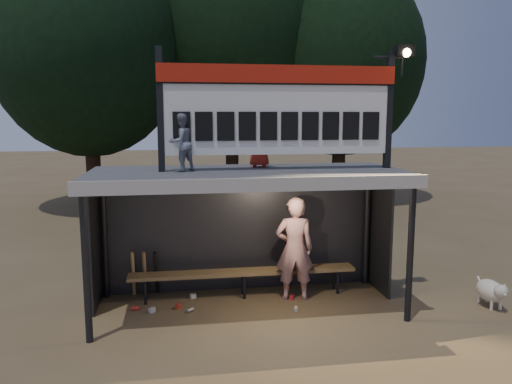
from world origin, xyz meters
TOP-DOWN VIEW (x-y plane):
  - ground at (0.00, 0.00)m, footprint 80.00×80.00m
  - player at (0.86, 0.29)m, footprint 0.70×0.49m
  - child_a at (-1.05, -0.04)m, footprint 0.56×0.54m
  - child_b at (0.26, 0.43)m, footprint 0.47×0.36m
  - dugout_shelter at (0.00, 0.24)m, footprint 5.10×2.08m
  - scoreboard_assembly at (0.56, -0.01)m, footprint 4.10×0.27m
  - bench at (0.00, 0.55)m, footprint 4.00×0.35m
  - tree_left at (-4.00, 10.00)m, footprint 6.46×6.46m
  - tree_mid at (1.00, 11.50)m, footprint 7.22×7.22m
  - tree_right at (5.00, 10.50)m, footprint 6.08×6.08m
  - dog at (4.05, -0.58)m, footprint 0.36×0.81m
  - bats at (-1.73, 0.82)m, footprint 0.48×0.33m
  - litter at (-0.69, 0.15)m, footprint 2.78×0.97m

SIDE VIEW (x-z plane):
  - ground at x=0.00m, z-range 0.00..0.00m
  - litter at x=-0.69m, z-range 0.00..0.08m
  - dog at x=4.05m, z-range 0.03..0.53m
  - bats at x=-1.73m, z-range 0.01..0.85m
  - bench at x=0.00m, z-range 0.19..0.67m
  - player at x=0.86m, z-range 0.00..1.82m
  - dugout_shelter at x=0.00m, z-range 0.69..3.01m
  - child_b at x=0.26m, z-range 2.32..3.20m
  - child_a at x=-1.05m, z-range 2.32..3.22m
  - scoreboard_assembly at x=0.56m, z-range 2.33..4.32m
  - tree_right at x=5.00m, z-range 0.83..9.55m
  - tree_left at x=-4.00m, z-range 0.88..10.15m
  - tree_mid at x=1.00m, z-range 0.99..11.34m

